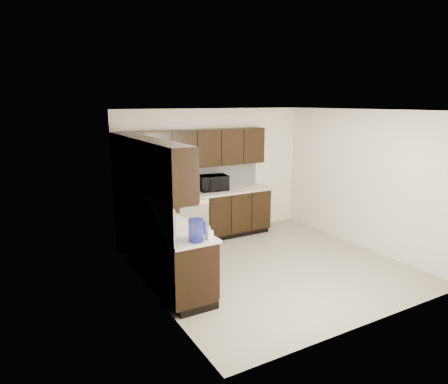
# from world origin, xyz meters

# --- Properties ---
(floor) EXTENTS (4.00, 4.00, 0.00)m
(floor) POSITION_xyz_m (0.00, 0.00, 0.00)
(floor) COLOR gray
(floor) RESTS_ON ground
(ceiling) EXTENTS (4.00, 4.00, 0.00)m
(ceiling) POSITION_xyz_m (0.00, 0.00, 2.50)
(ceiling) COLOR white
(ceiling) RESTS_ON wall_back
(wall_back) EXTENTS (4.00, 0.02, 2.50)m
(wall_back) POSITION_xyz_m (0.00, 2.00, 1.25)
(wall_back) COLOR beige
(wall_back) RESTS_ON floor
(wall_left) EXTENTS (0.02, 4.00, 2.50)m
(wall_left) POSITION_xyz_m (-2.00, 0.00, 1.25)
(wall_left) COLOR beige
(wall_left) RESTS_ON floor
(wall_right) EXTENTS (0.02, 4.00, 2.50)m
(wall_right) POSITION_xyz_m (2.00, 0.00, 1.25)
(wall_right) COLOR beige
(wall_right) RESTS_ON floor
(wall_front) EXTENTS (4.00, 0.02, 2.50)m
(wall_front) POSITION_xyz_m (0.00, -2.00, 1.25)
(wall_front) COLOR beige
(wall_front) RESTS_ON floor
(lower_cabinets) EXTENTS (3.00, 2.80, 0.90)m
(lower_cabinets) POSITION_xyz_m (-1.01, 1.11, 0.41)
(lower_cabinets) COLOR black
(lower_cabinets) RESTS_ON floor
(countertop) EXTENTS (3.03, 2.83, 0.04)m
(countertop) POSITION_xyz_m (-1.01, 1.11, 0.92)
(countertop) COLOR #B9AFA1
(countertop) RESTS_ON lower_cabinets
(backsplash) EXTENTS (3.00, 2.80, 0.48)m
(backsplash) POSITION_xyz_m (-1.22, 1.32, 1.18)
(backsplash) COLOR #B9B9B5
(backsplash) RESTS_ON countertop
(upper_cabinets) EXTENTS (3.00, 2.80, 0.70)m
(upper_cabinets) POSITION_xyz_m (-1.10, 1.20, 1.77)
(upper_cabinets) COLOR black
(upper_cabinets) RESTS_ON wall_back
(dishwasher) EXTENTS (0.58, 0.04, 0.78)m
(dishwasher) POSITION_xyz_m (-0.70, 1.41, 0.55)
(dishwasher) COLOR beige
(dishwasher) RESTS_ON lower_cabinets
(sink) EXTENTS (0.54, 0.82, 0.42)m
(sink) POSITION_xyz_m (-1.68, -0.01, 0.88)
(sink) COLOR beige
(sink) RESTS_ON countertop
(microwave) EXTENTS (0.60, 0.45, 0.30)m
(microwave) POSITION_xyz_m (-0.13, 1.75, 1.09)
(microwave) COLOR black
(microwave) RESTS_ON countertop
(soap_bottle_a) EXTENTS (0.08, 0.08, 0.17)m
(soap_bottle_a) POSITION_xyz_m (-1.48, -0.70, 1.02)
(soap_bottle_a) COLOR gray
(soap_bottle_a) RESTS_ON countertop
(soap_bottle_b) EXTENTS (0.11, 0.11, 0.22)m
(soap_bottle_b) POSITION_xyz_m (-1.82, 0.87, 1.05)
(soap_bottle_b) COLOR gray
(soap_bottle_b) RESTS_ON countertop
(toaster_oven) EXTENTS (0.36, 0.29, 0.20)m
(toaster_oven) POSITION_xyz_m (-1.49, 1.76, 1.04)
(toaster_oven) COLOR #ADADAF
(toaster_oven) RESTS_ON countertop
(storage_bin) EXTENTS (0.52, 0.45, 0.17)m
(storage_bin) POSITION_xyz_m (-1.64, 1.30, 1.03)
(storage_bin) COLOR silver
(storage_bin) RESTS_ON countertop
(blue_pitcher) EXTENTS (0.22, 0.22, 0.28)m
(blue_pitcher) POSITION_xyz_m (-1.67, -0.70, 1.08)
(blue_pitcher) COLOR navy
(blue_pitcher) RESTS_ON countertop
(teal_tumbler) EXTENTS (0.10, 0.10, 0.18)m
(teal_tumbler) POSITION_xyz_m (-1.52, 0.84, 1.03)
(teal_tumbler) COLOR #0E9A8D
(teal_tumbler) RESTS_ON countertop
(paper_towel_roll) EXTENTS (0.17, 0.17, 0.29)m
(paper_towel_roll) POSITION_xyz_m (-1.57, 1.35, 1.08)
(paper_towel_roll) COLOR silver
(paper_towel_roll) RESTS_ON countertop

